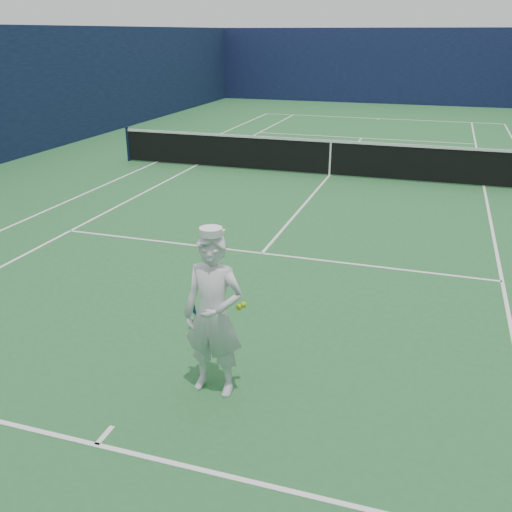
% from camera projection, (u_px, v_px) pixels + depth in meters
% --- Properties ---
extents(ground, '(80.00, 80.00, 0.00)m').
position_uv_depth(ground, '(329.00, 176.00, 16.14)').
color(ground, '#256230').
rests_on(ground, ground).
extents(court_markings, '(11.03, 23.83, 0.01)m').
position_uv_depth(court_markings, '(329.00, 175.00, 16.14)').
color(court_markings, white).
rests_on(court_markings, ground).
extents(windscreen_fence, '(20.12, 36.12, 4.00)m').
position_uv_depth(windscreen_fence, '(333.00, 103.00, 15.41)').
color(windscreen_fence, '#10173D').
rests_on(windscreen_fence, ground).
extents(tennis_net, '(12.88, 0.09, 1.07)m').
position_uv_depth(tennis_net, '(330.00, 156.00, 15.94)').
color(tennis_net, '#141E4C').
rests_on(tennis_net, ground).
extents(tennis_player, '(0.77, 0.50, 1.94)m').
position_uv_depth(tennis_player, '(213.00, 315.00, 6.17)').
color(tennis_player, silver).
rests_on(tennis_player, ground).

